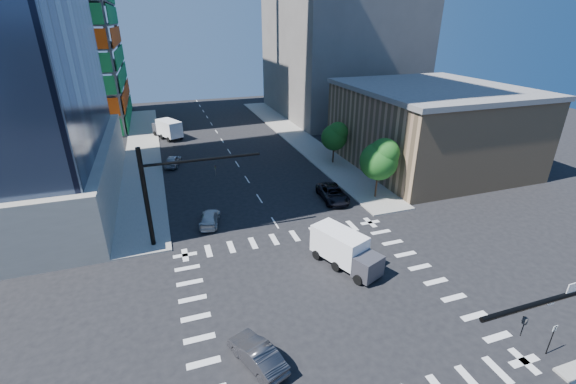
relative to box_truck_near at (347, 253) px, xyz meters
name	(u,v)px	position (x,y,z in m)	size (l,w,h in m)	color
ground	(323,298)	(-3.33, -3.00, -1.29)	(160.00, 160.00, 0.00)	black
road_markings	(323,298)	(-3.33, -3.00, -1.29)	(20.00, 20.00, 0.01)	silver
sidewalk_ne	(297,137)	(9.17, 37.00, -1.22)	(5.00, 60.00, 0.15)	gray
sidewalk_nw	(143,151)	(-15.83, 37.00, -1.22)	(5.00, 60.00, 0.15)	gray
commercial_building	(429,126)	(21.67, 19.00, 4.02)	(20.50, 22.50, 10.60)	tan
bg_building_ne	(339,44)	(23.67, 52.00, 12.71)	(24.00, 30.00, 28.00)	#635D59
signal_mast_nw	(163,187)	(-13.33, 8.50, 4.20)	(10.20, 0.40, 9.00)	black
tree_south	(380,159)	(9.29, 10.90, 3.40)	(4.16, 4.16, 6.82)	#382316
tree_north	(335,136)	(9.59, 22.90, 2.70)	(3.54, 3.52, 5.78)	#382316
no_parking_sign	(552,336)	(7.37, -12.00, 0.09)	(0.30, 0.06, 2.20)	black
car_nb_far	(333,193)	(4.36, 12.06, -0.53)	(2.53, 5.50, 1.53)	black
car_sb_near	(210,218)	(-9.47, 10.88, -0.67)	(1.75, 4.30, 1.25)	silver
car_sb_mid	(173,161)	(-11.83, 29.15, -0.56)	(1.73, 4.31, 1.47)	#A0A1A7
car_sb_cross	(257,354)	(-9.34, -7.05, -0.58)	(1.51, 4.32, 1.42)	#434246
box_truck_near	(347,253)	(0.00, 0.00, 0.00)	(4.28, 6.05, 2.92)	black
box_truck_far	(167,130)	(-11.83, 43.76, 0.10)	(4.81, 6.50, 3.14)	black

